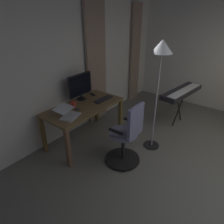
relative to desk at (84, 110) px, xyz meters
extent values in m
cube|color=silver|center=(-0.31, -0.51, 0.78)|extent=(5.41, 0.10, 2.84)
cube|color=gray|center=(-2.31, -0.40, 0.57)|extent=(0.37, 0.06, 2.40)
cube|color=gray|center=(-0.80, -0.40, 0.57)|extent=(0.54, 0.06, 2.40)
cube|color=brown|center=(0.00, 0.00, 0.07)|extent=(1.45, 0.72, 0.04)
cube|color=brown|center=(-0.68, 0.32, -0.29)|extent=(0.06, 0.06, 0.68)
cube|color=brown|center=(0.68, 0.32, -0.29)|extent=(0.06, 0.06, 0.68)
cube|color=brown|center=(-0.68, -0.32, -0.29)|extent=(0.06, 0.06, 0.68)
cube|color=brown|center=(0.68, -0.32, -0.29)|extent=(0.06, 0.06, 0.68)
cylinder|color=black|center=(0.06, 0.91, -0.59)|extent=(0.56, 0.56, 0.02)
sphere|color=black|center=(-0.20, 0.90, -0.61)|extent=(0.05, 0.05, 0.05)
sphere|color=black|center=(-0.01, 0.66, -0.61)|extent=(0.05, 0.05, 0.05)
sphere|color=black|center=(0.27, 0.76, -0.61)|extent=(0.05, 0.05, 0.05)
sphere|color=black|center=(0.27, 1.06, -0.61)|extent=(0.05, 0.05, 0.05)
sphere|color=black|center=(-0.02, 1.15, -0.61)|extent=(0.05, 0.05, 0.05)
cylinder|color=black|center=(0.06, 0.91, -0.36)|extent=(0.06, 0.06, 0.47)
cylinder|color=gray|center=(0.06, 0.91, -0.10)|extent=(0.45, 0.45, 0.05)
cube|color=gray|center=(0.06, 1.11, 0.17)|extent=(0.37, 0.06, 0.49)
cube|color=black|center=(0.26, 0.91, 0.04)|extent=(0.04, 0.24, 0.03)
cube|color=black|center=(-0.14, 0.90, 0.04)|extent=(0.04, 0.24, 0.03)
cylinder|color=black|center=(-0.18, -0.24, 0.10)|extent=(0.18, 0.18, 0.01)
cylinder|color=black|center=(-0.18, -0.24, 0.14)|extent=(0.04, 0.04, 0.07)
cube|color=black|center=(-0.18, -0.24, 0.38)|extent=(0.54, 0.03, 0.41)
cube|color=black|center=(-0.18, -0.23, 0.38)|extent=(0.50, 0.01, 0.36)
cube|color=#232328|center=(-0.41, 0.12, 0.10)|extent=(0.41, 0.13, 0.02)
cube|color=#B7BCC1|center=(0.43, 0.13, 0.10)|extent=(0.37, 0.31, 0.02)
cube|color=#B7BCC1|center=(0.46, 0.03, 0.22)|extent=(0.37, 0.30, 0.06)
ellipsoid|color=#333338|center=(0.18, 0.03, 0.11)|extent=(0.06, 0.10, 0.04)
cube|color=black|center=(-0.48, -0.23, 0.09)|extent=(0.11, 0.16, 0.01)
cylinder|color=#CC3D33|center=(0.14, -0.09, 0.14)|extent=(0.08, 0.08, 0.10)
torus|color=#CC3D33|center=(0.20, -0.09, 0.14)|extent=(0.07, 0.01, 0.07)
cylinder|color=black|center=(-1.69, 1.14, -0.29)|extent=(0.39, 0.08, 0.70)
cylinder|color=black|center=(-1.69, 1.14, -0.29)|extent=(0.39, 0.08, 0.70)
cube|color=#232328|center=(-1.69, 1.14, 0.10)|extent=(1.22, 0.46, 0.09)
cube|color=white|center=(-1.68, 1.20, 0.15)|extent=(1.11, 0.31, 0.01)
cylinder|color=black|center=(-0.59, 1.09, -0.62)|extent=(0.28, 0.28, 0.02)
cylinder|color=#A5A5A8|center=(-0.59, 1.09, 0.20)|extent=(0.03, 0.03, 1.67)
cone|color=#B7BCC1|center=(-0.59, 1.09, 1.13)|extent=(0.32, 0.32, 0.19)
camera|label=1|loc=(2.19, 2.33, 1.58)|focal=31.70mm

